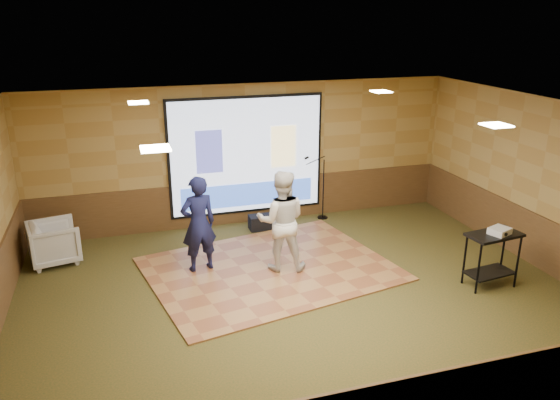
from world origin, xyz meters
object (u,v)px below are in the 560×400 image
object	(u,v)px
av_table	(492,250)
player_right	(281,221)
projector	(500,231)
duffel_bag	(261,222)
dance_floor	(270,269)
player_left	(198,224)
projector_screen	(247,157)
mic_stand	(321,197)
banquet_chair	(54,242)

from	to	relation	value
av_table	player_right	bearing A→B (deg)	153.23
av_table	projector	distance (m)	0.35
av_table	duffel_bag	xyz separation A→B (m)	(-3.02, 3.55, -0.50)
dance_floor	projector	size ratio (longest dim) A/B	12.92
player_left	player_right	size ratio (longest dim) A/B	0.96
projector_screen	player_left	size ratio (longest dim) A/B	1.92
projector_screen	av_table	size ratio (longest dim) A/B	3.52
mic_stand	banquet_chair	world-z (taller)	mic_stand
mic_stand	banquet_chair	xyz separation A→B (m)	(-5.47, -0.68, -0.10)
dance_floor	banquet_chair	size ratio (longest dim) A/B	4.87
projector	duffel_bag	world-z (taller)	projector
av_table	banquet_chair	world-z (taller)	av_table
player_right	mic_stand	world-z (taller)	player_right
mic_stand	projector_screen	bearing A→B (deg)	-178.81
av_table	banquet_chair	distance (m)	7.71
dance_floor	duffel_bag	xyz separation A→B (m)	(0.34, 1.90, 0.14)
player_right	mic_stand	distance (m)	2.74
projector_screen	dance_floor	bearing A→B (deg)	-94.36
dance_floor	player_left	xyz separation A→B (m)	(-1.20, 0.33, 0.88)
player_right	projector_screen	bearing A→B (deg)	-73.38
projector_screen	dance_floor	distance (m)	2.80
player_left	projector	xyz separation A→B (m)	(4.61, -2.01, 0.11)
player_left	av_table	size ratio (longest dim) A/B	1.83
mic_stand	duffel_bag	distance (m)	1.50
dance_floor	player_left	bearing A→B (deg)	164.44
projector	dance_floor	bearing A→B (deg)	132.68
dance_floor	duffel_bag	distance (m)	1.94
player_right	av_table	distance (m)	3.56
banquet_chair	av_table	bearing A→B (deg)	-125.56
projector	banquet_chair	distance (m)	7.79
dance_floor	av_table	size ratio (longest dim) A/B	4.40
dance_floor	player_right	bearing A→B (deg)	-12.47
banquet_chair	dance_floor	bearing A→B (deg)	-123.43
player_left	projector	size ratio (longest dim) A/B	5.36
projector_screen	banquet_chair	distance (m)	4.12
dance_floor	projector_screen	bearing A→B (deg)	85.64
player_right	banquet_chair	distance (m)	4.20
dance_floor	banquet_chair	distance (m)	3.98
banquet_chair	duffel_bag	xyz separation A→B (m)	(4.03, 0.44, -0.24)
projector_screen	av_table	bearing A→B (deg)	-51.68
dance_floor	player_right	xyz separation A→B (m)	(0.20, -0.04, 0.92)
player_right	av_table	xyz separation A→B (m)	(3.17, -1.60, -0.28)
mic_stand	banquet_chair	distance (m)	5.51
projector_screen	duffel_bag	size ratio (longest dim) A/B	6.80
mic_stand	dance_floor	bearing A→B (deg)	-120.06
mic_stand	projector	bearing A→B (deg)	-57.21
player_left	player_right	xyz separation A→B (m)	(1.39, -0.38, 0.04)
dance_floor	player_left	distance (m)	1.52
projector_screen	player_right	size ratio (longest dim) A/B	1.84
duffel_bag	av_table	bearing A→B (deg)	-49.54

